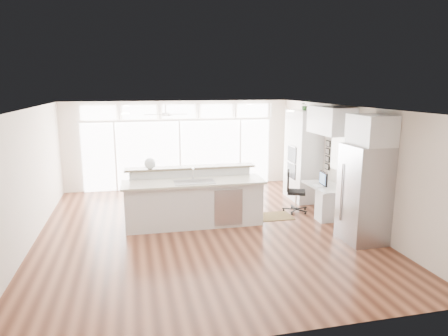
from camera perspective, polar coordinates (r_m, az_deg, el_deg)
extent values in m
cube|color=#4A2416|center=(9.03, -3.12, -8.86)|extent=(7.00, 8.00, 0.02)
cube|color=white|center=(8.47, -3.32, 8.58)|extent=(7.00, 8.00, 0.02)
cube|color=beige|center=(12.55, -6.38, 3.35)|extent=(7.00, 0.04, 2.70)
cube|color=beige|center=(4.91, 5.01, -9.99)|extent=(7.00, 0.04, 2.70)
cube|color=beige|center=(8.77, -26.37, -1.44)|extent=(0.04, 8.00, 2.70)
cube|color=beige|center=(9.85, 17.26, 0.59)|extent=(0.04, 8.00, 2.70)
cube|color=white|center=(12.53, -6.32, 1.95)|extent=(5.80, 0.06, 2.08)
cube|color=white|center=(12.38, -6.46, 8.03)|extent=(5.90, 0.06, 0.40)
cube|color=white|center=(10.06, 16.28, 2.03)|extent=(0.04, 0.85, 0.85)
cube|color=white|center=(11.19, -8.34, 8.11)|extent=(1.16, 1.16, 0.32)
cube|color=#F1E1CD|center=(8.66, -3.55, 8.51)|extent=(3.40, 3.00, 0.02)
cube|color=silver|center=(11.29, 11.21, 1.75)|extent=(0.64, 1.20, 2.50)
cube|color=silver|center=(10.16, 14.27, -4.55)|extent=(0.72, 1.30, 0.76)
cube|color=silver|center=(9.82, 15.06, 6.58)|extent=(0.64, 1.30, 0.64)
cube|color=#A3A3A7|center=(8.61, 19.37, -3.50)|extent=(0.76, 0.90, 2.00)
cube|color=silver|center=(8.41, 20.32, 5.11)|extent=(0.64, 0.90, 0.60)
cube|color=black|center=(10.62, 14.61, 1.79)|extent=(0.06, 0.22, 0.80)
cube|color=silver|center=(9.17, -4.31, -4.30)|extent=(3.23, 1.26, 1.27)
cube|color=#3C2A13|center=(9.94, 6.94, -6.87)|extent=(0.95, 0.70, 0.01)
cube|color=black|center=(10.25, 10.28, -3.35)|extent=(0.71, 0.68, 1.06)
sphere|color=silver|center=(9.30, -10.53, 0.64)|extent=(0.30, 0.30, 0.26)
cube|color=black|center=(9.98, 14.02, -1.48)|extent=(0.12, 0.44, 0.37)
cube|color=white|center=(9.95, 13.10, -2.52)|extent=(0.15, 0.32, 0.02)
imported|color=#285323|center=(11.15, 11.48, 8.62)|extent=(0.28, 0.30, 0.21)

